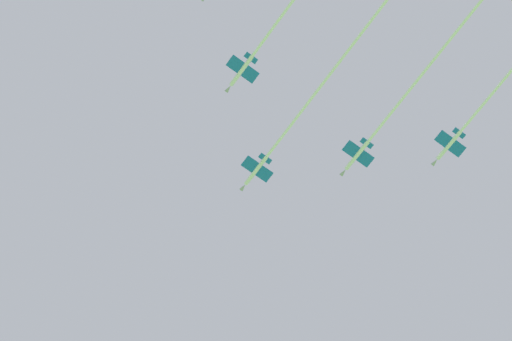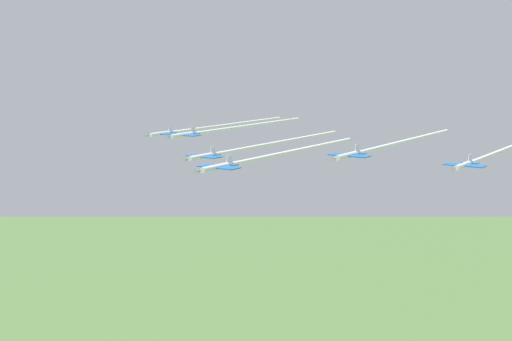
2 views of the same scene
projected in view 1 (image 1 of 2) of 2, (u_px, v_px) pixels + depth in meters
jet_lead at (299, 115)px, 202.76m from camera, size 11.97×56.67×2.18m
jet_port_inner at (287, 8)px, 196.06m from camera, size 12.20×58.13×2.18m
jet_starboard_inner at (412, 87)px, 199.21m from camera, size 13.09×63.95×2.18m
jet_starboard_outer at (499, 86)px, 201.38m from camera, size 12.24×58.38×2.18m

